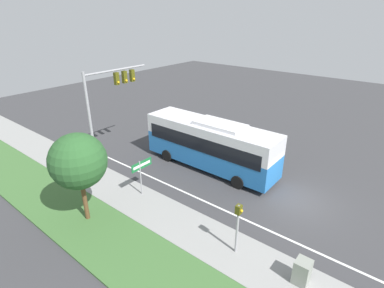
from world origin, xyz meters
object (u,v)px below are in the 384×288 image
object	(u,v)px
street_sign	(141,170)
utility_cabinet	(302,272)
signal_gantry	(109,95)
bus	(210,142)
pedestrian_signal	(238,221)

from	to	relation	value
street_sign	utility_cabinet	distance (m)	10.32
signal_gantry	utility_cabinet	xyz separation A→B (m)	(-2.65, -15.78, -4.40)
bus	street_sign	world-z (taller)	bus
pedestrian_signal	utility_cabinet	bearing A→B (deg)	-86.17
pedestrian_signal	utility_cabinet	world-z (taller)	pedestrian_signal
utility_cabinet	bus	bearing A→B (deg)	56.21
pedestrian_signal	bus	bearing A→B (deg)	43.86
signal_gantry	pedestrian_signal	bearing A→B (deg)	-102.67
bus	signal_gantry	distance (m)	8.11
signal_gantry	pedestrian_signal	world-z (taller)	signal_gantry
bus	street_sign	distance (m)	5.76
bus	utility_cabinet	world-z (taller)	bus
signal_gantry	utility_cabinet	size ratio (longest dim) A/B	6.15
pedestrian_signal	signal_gantry	bearing A→B (deg)	77.33
pedestrian_signal	street_sign	size ratio (longest dim) A/B	1.15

